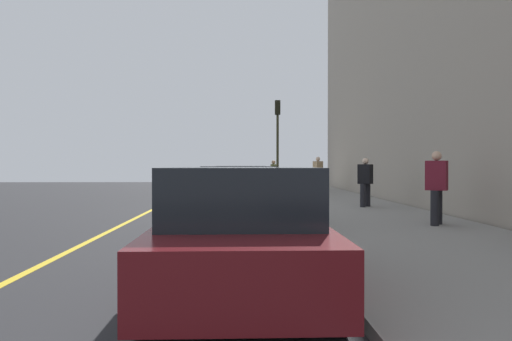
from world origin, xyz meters
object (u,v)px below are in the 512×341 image
Objects in this scene: pedestrian_black_coat at (365,181)px; pedestrian_burgundy_coat at (437,186)px; parked_car_maroon at (240,231)px; parked_car_navy at (241,188)px; pedestrian_tan_coat at (318,173)px; pedestrian_olive_coat at (274,174)px; parked_car_silver at (239,199)px; traffic_light_pole at (278,131)px.

pedestrian_burgundy_coat is at bearing -175.33° from pedestrian_black_coat.
parked_car_navy is (11.07, 0.01, -0.00)m from parked_car_maroon.
pedestrian_burgundy_coat is at bearing -178.44° from pedestrian_tan_coat.
pedestrian_olive_coat is 0.97× the size of pedestrian_burgundy_coat.
parked_car_maroon is 1.07× the size of parked_car_navy.
parked_car_silver is 0.99× the size of parked_car_navy.
traffic_light_pole reaches higher than parked_car_maroon.
parked_car_navy is 0.92× the size of traffic_light_pole.
traffic_light_pole is (7.87, 2.35, 2.21)m from pedestrian_black_coat.
pedestrian_tan_coat is at bearing -11.38° from parked_car_maroon.
pedestrian_olive_coat is at bearing 12.36° from pedestrian_black_coat.
pedestrian_olive_coat reaches higher than parked_car_silver.
pedestrian_black_coat reaches higher than parked_car_maroon.
parked_car_maroon is 2.63× the size of pedestrian_burgundy_coat.
pedestrian_tan_coat is (20.49, -4.12, 0.38)m from parked_car_maroon.
parked_car_silver is 13.03m from traffic_light_pole.
pedestrian_tan_coat is 15.04m from pedestrian_burgundy_coat.
parked_car_maroon is 20.90m from pedestrian_tan_coat.
pedestrian_tan_coat reaches higher than pedestrian_black_coat.
pedestrian_black_coat is (10.40, -4.13, 0.26)m from parked_car_maroon.
pedestrian_burgundy_coat is at bearing -167.86° from traffic_light_pole.
parked_car_maroon is 21.26m from pedestrian_olive_coat.
pedestrian_black_coat is (4.80, -4.19, 0.26)m from parked_car_silver.
pedestrian_olive_coat reaches higher than parked_car_maroon.
pedestrian_burgundy_coat reaches higher than parked_car_maroon.
traffic_light_pole is at bearing -5.55° from parked_car_maroon.
parked_car_silver is 5.47m from parked_car_navy.
pedestrian_olive_coat is 3.65m from traffic_light_pole.
pedestrian_black_coat is at bearing -41.10° from parked_car_silver.
traffic_light_pole is (18.27, -1.77, 2.47)m from parked_car_maroon.
traffic_light_pole is at bearing 16.65° from pedestrian_black_coat.
pedestrian_olive_coat is 1.02× the size of pedestrian_black_coat.
pedestrian_black_coat is at bearing -21.65° from parked_car_maroon.
pedestrian_burgundy_coat is 13.29m from traffic_light_pole.
traffic_light_pole is (12.67, -1.83, 2.47)m from parked_car_silver.
pedestrian_burgundy_coat is 1.05× the size of pedestrian_black_coat.
traffic_light_pole is at bearing -179.80° from pedestrian_olive_coat.
traffic_light_pole reaches higher than pedestrian_tan_coat.
pedestrian_burgundy_coat reaches higher than parked_car_silver.
parked_car_silver is at bearing 0.58° from parked_car_maroon.
parked_car_maroon is 7.10m from pedestrian_burgundy_coat.
parked_car_silver is 6.37m from pedestrian_black_coat.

